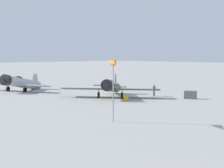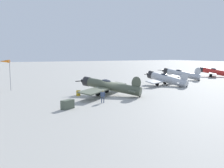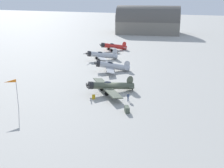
{
  "view_description": "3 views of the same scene",
  "coord_description": "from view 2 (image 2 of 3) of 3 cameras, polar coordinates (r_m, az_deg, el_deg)",
  "views": [
    {
      "loc": [
        35.76,
        36.03,
        6.01
      ],
      "look_at": [
        0.0,
        0.0,
        1.8
      ],
      "focal_mm": 57.99,
      "sensor_mm": 36.0,
      "label": 1
    },
    {
      "loc": [
        -32.11,
        17.65,
        6.35
      ],
      "look_at": [
        0.0,
        0.0,
        1.8
      ],
      "focal_mm": 37.46,
      "sensor_mm": 36.0,
      "label": 2
    },
    {
      "loc": [
        -18.22,
        55.59,
        20.68
      ],
      "look_at": [
        0.0,
        0.0,
        1.8
      ],
      "focal_mm": 47.67,
      "sensor_mm": 36.0,
      "label": 3
    }
  ],
  "objects": [
    {
      "name": "airplane_outer_stand",
      "position": [
        75.08,
        23.81,
        2.71
      ],
      "size": [
        9.26,
        9.75,
        3.04
      ],
      "rotation": [
        0.0,
        0.0,
        6.94
      ],
      "color": "red",
      "rests_on": "ground_plane"
    },
    {
      "name": "ground_plane",
      "position": [
        37.19,
        -0.0,
        -2.75
      ],
      "size": [
        400.0,
        400.0,
        0.0
      ],
      "primitive_type": "plane",
      "color": "#A8A59E"
    },
    {
      "name": "airplane_far_line",
      "position": [
        63.04,
        16.33,
        2.37
      ],
      "size": [
        9.12,
        10.22,
        3.38
      ],
      "rotation": [
        0.0,
        0.0,
        6.88
      ],
      "color": "#B7BABF",
      "rests_on": "ground_plane"
    },
    {
      "name": "fuel_drum",
      "position": [
        37.13,
        -8.22,
        -2.2
      ],
      "size": [
        0.67,
        0.67,
        0.82
      ],
      "color": "gold",
      "rests_on": "ground_plane"
    },
    {
      "name": "ground_crew_mechanic",
      "position": [
        31.24,
        -2.29,
        -2.76
      ],
      "size": [
        0.4,
        0.6,
        1.67
      ],
      "rotation": [
        0.0,
        0.0,
        2.71
      ],
      "color": "#384766",
      "rests_on": "ground_plane"
    },
    {
      "name": "windsock_mast",
      "position": [
        46.19,
        -24.73,
        4.82
      ],
      "size": [
        1.77,
        1.94,
        5.52
      ],
      "color": "gray",
      "rests_on": "ground_plane"
    },
    {
      "name": "equipment_crate",
      "position": [
        28.29,
        -10.8,
        -4.91
      ],
      "size": [
        1.34,
        1.76,
        1.07
      ],
      "rotation": [
        0.0,
        0.0,
        2.01
      ],
      "color": "#4C5647",
      "rests_on": "ground_plane"
    },
    {
      "name": "airplane_foreground",
      "position": [
        37.19,
        -0.76,
        -0.49
      ],
      "size": [
        10.36,
        12.06,
        3.22
      ],
      "rotation": [
        0.0,
        0.0,
        6.93
      ],
      "color": "#4C5442",
      "rests_on": "ground_plane"
    },
    {
      "name": "airplane_mid_apron",
      "position": [
        50.37,
        12.93,
        1.23
      ],
      "size": [
        9.47,
        11.22,
        3.18
      ],
      "rotation": [
        0.0,
        0.0,
        6.66
      ],
      "color": "#B7BABF",
      "rests_on": "ground_plane"
    }
  ]
}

